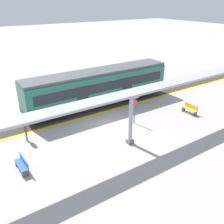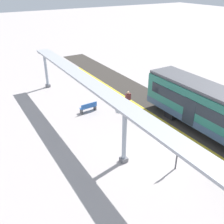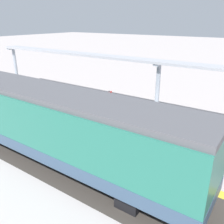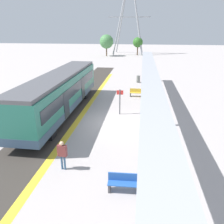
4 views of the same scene
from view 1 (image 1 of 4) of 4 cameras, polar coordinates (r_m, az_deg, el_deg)
ground_plane at (r=20.03m, az=0.01°, el=-3.69°), size 176.00×176.00×0.00m
tactile_edge_strip at (r=22.22m, az=-4.12°, el=-0.71°), size 0.47×38.94×0.01m
trackbed at (r=23.69m, az=-6.34°, el=0.88°), size 3.20×50.94×0.01m
train_near_carriage at (r=23.76m, az=-3.02°, el=5.82°), size 2.65×14.62×3.48m
canopy_pillar_second at (r=17.11m, az=4.37°, el=-1.74°), size 1.10×0.44×3.81m
canopy_beam at (r=16.46m, az=5.22°, el=4.57°), size 1.20×30.82×0.16m
bench_near_end at (r=16.14m, az=-20.06°, el=-11.34°), size 1.52×0.50×0.86m
bench_mid_platform at (r=23.45m, az=17.69°, el=0.71°), size 1.50×0.45×0.86m
platform_info_sign at (r=20.28m, az=5.24°, el=0.76°), size 0.56×0.10×2.20m
passenger_waiting_near_edge at (r=18.84m, az=-19.49°, el=-3.65°), size 0.50×0.27×1.66m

